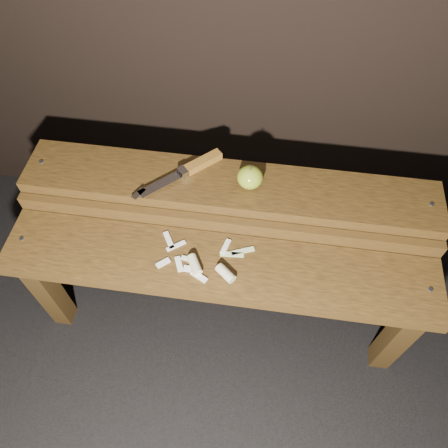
# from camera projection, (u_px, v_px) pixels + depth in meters

# --- Properties ---
(ground) EXTENTS (60.00, 60.00, 0.00)m
(ground) POSITION_uv_depth(u_px,v_px,m) (222.00, 309.00, 1.56)
(ground) COLOR black
(bench_front_tier) EXTENTS (1.20, 0.20, 0.42)m
(bench_front_tier) POSITION_uv_depth(u_px,v_px,m) (218.00, 278.00, 1.23)
(bench_front_tier) COLOR #301F0C
(bench_front_tier) RESTS_ON ground
(bench_rear_tier) EXTENTS (1.20, 0.21, 0.50)m
(bench_rear_tier) POSITION_uv_depth(u_px,v_px,m) (229.00, 202.00, 1.31)
(bench_rear_tier) COLOR #301F0C
(bench_rear_tier) RESTS_ON ground
(apple) EXTENTS (0.07, 0.07, 0.08)m
(apple) POSITION_uv_depth(u_px,v_px,m) (250.00, 177.00, 1.21)
(apple) COLOR olive
(apple) RESTS_ON bench_rear_tier
(knife) EXTENTS (0.23, 0.21, 0.03)m
(knife) POSITION_uv_depth(u_px,v_px,m) (192.00, 168.00, 1.26)
(knife) COLOR brown
(knife) RESTS_ON bench_rear_tier
(apple_scraps) EXTENTS (0.26, 0.15, 0.03)m
(apple_scraps) POSITION_uv_depth(u_px,v_px,m) (205.00, 265.00, 1.17)
(apple_scraps) COLOR beige
(apple_scraps) RESTS_ON bench_front_tier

